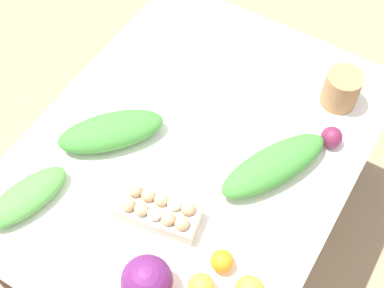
{
  "coord_description": "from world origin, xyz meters",
  "views": [
    {
      "loc": [
        -0.82,
        -0.5,
        2.23
      ],
      "look_at": [
        0.0,
        0.0,
        0.74
      ],
      "focal_mm": 50.0,
      "sensor_mm": 36.0,
      "label": 1
    }
  ],
  "objects_px": {
    "greens_bunch_dandelion": "(27,197)",
    "orange_6": "(222,261)",
    "paper_bag": "(341,89)",
    "cabbage_purple": "(147,281)",
    "greens_bunch_scallion": "(111,131)",
    "orange_4": "(201,286)",
    "greens_bunch_beet_tops": "(274,165)",
    "beet_root": "(332,137)",
    "egg_carton": "(158,211)"
  },
  "relations": [
    {
      "from": "paper_bag",
      "to": "beet_root",
      "type": "xyz_separation_m",
      "value": [
        -0.18,
        -0.05,
        -0.03
      ]
    },
    {
      "from": "paper_bag",
      "to": "orange_6",
      "type": "distance_m",
      "value": 0.74
    },
    {
      "from": "greens_bunch_dandelion",
      "to": "orange_4",
      "type": "distance_m",
      "value": 0.61
    },
    {
      "from": "greens_bunch_scallion",
      "to": "beet_root",
      "type": "bearing_deg",
      "value": -59.85
    },
    {
      "from": "cabbage_purple",
      "to": "greens_bunch_beet_tops",
      "type": "height_order",
      "value": "cabbage_purple"
    },
    {
      "from": "orange_4",
      "to": "cabbage_purple",
      "type": "bearing_deg",
      "value": 120.45
    },
    {
      "from": "orange_6",
      "to": "greens_bunch_beet_tops",
      "type": "bearing_deg",
      "value": 2.36
    },
    {
      "from": "greens_bunch_scallion",
      "to": "orange_4",
      "type": "relative_size",
      "value": 4.78
    },
    {
      "from": "greens_bunch_scallion",
      "to": "orange_4",
      "type": "distance_m",
      "value": 0.6
    },
    {
      "from": "greens_bunch_scallion",
      "to": "orange_4",
      "type": "height_order",
      "value": "greens_bunch_scallion"
    },
    {
      "from": "greens_bunch_scallion",
      "to": "greens_bunch_beet_tops",
      "type": "bearing_deg",
      "value": -72.46
    },
    {
      "from": "greens_bunch_scallion",
      "to": "beet_root",
      "type": "relative_size",
      "value": 4.9
    },
    {
      "from": "cabbage_purple",
      "to": "greens_bunch_dandelion",
      "type": "relative_size",
      "value": 0.51
    },
    {
      "from": "egg_carton",
      "to": "paper_bag",
      "type": "bearing_deg",
      "value": 56.87
    },
    {
      "from": "egg_carton",
      "to": "beet_root",
      "type": "xyz_separation_m",
      "value": [
        0.53,
        -0.34,
        -0.01
      ]
    },
    {
      "from": "egg_carton",
      "to": "cabbage_purple",
      "type": "bearing_deg",
      "value": -74.92
    },
    {
      "from": "paper_bag",
      "to": "greens_bunch_dandelion",
      "type": "distance_m",
      "value": 1.1
    },
    {
      "from": "cabbage_purple",
      "to": "greens_bunch_dandelion",
      "type": "xyz_separation_m",
      "value": [
        0.03,
        0.48,
        -0.04
      ]
    },
    {
      "from": "egg_carton",
      "to": "orange_4",
      "type": "relative_size",
      "value": 3.64
    },
    {
      "from": "egg_carton",
      "to": "beet_root",
      "type": "bearing_deg",
      "value": 46.54
    },
    {
      "from": "greens_bunch_beet_tops",
      "to": "beet_root",
      "type": "distance_m",
      "value": 0.23
    },
    {
      "from": "cabbage_purple",
      "to": "paper_bag",
      "type": "bearing_deg",
      "value": -11.92
    },
    {
      "from": "egg_carton",
      "to": "orange_6",
      "type": "xyz_separation_m",
      "value": [
        -0.03,
        -0.24,
        -0.01
      ]
    },
    {
      "from": "paper_bag",
      "to": "greens_bunch_dandelion",
      "type": "height_order",
      "value": "paper_bag"
    },
    {
      "from": "orange_6",
      "to": "greens_bunch_dandelion",
      "type": "bearing_deg",
      "value": 102.38
    },
    {
      "from": "egg_carton",
      "to": "paper_bag",
      "type": "height_order",
      "value": "paper_bag"
    },
    {
      "from": "paper_bag",
      "to": "cabbage_purple",
      "type": "bearing_deg",
      "value": 168.08
    },
    {
      "from": "paper_bag",
      "to": "orange_4",
      "type": "bearing_deg",
      "value": 175.62
    },
    {
      "from": "cabbage_purple",
      "to": "orange_6",
      "type": "bearing_deg",
      "value": -39.91
    },
    {
      "from": "greens_bunch_beet_tops",
      "to": "greens_bunch_scallion",
      "type": "bearing_deg",
      "value": 107.54
    },
    {
      "from": "beet_root",
      "to": "orange_4",
      "type": "relative_size",
      "value": 0.98
    },
    {
      "from": "paper_bag",
      "to": "orange_6",
      "type": "height_order",
      "value": "paper_bag"
    },
    {
      "from": "greens_bunch_dandelion",
      "to": "beet_root",
      "type": "relative_size",
      "value": 3.97
    },
    {
      "from": "greens_bunch_beet_tops",
      "to": "orange_6",
      "type": "height_order",
      "value": "greens_bunch_beet_tops"
    },
    {
      "from": "cabbage_purple",
      "to": "greens_bunch_beet_tops",
      "type": "xyz_separation_m",
      "value": [
        0.53,
        -0.13,
        -0.03
      ]
    },
    {
      "from": "greens_bunch_beet_tops",
      "to": "cabbage_purple",
      "type": "bearing_deg",
      "value": 166.42
    },
    {
      "from": "greens_bunch_dandelion",
      "to": "orange_6",
      "type": "height_order",
      "value": "same"
    },
    {
      "from": "paper_bag",
      "to": "greens_bunch_beet_tops",
      "type": "bearing_deg",
      "value": 170.42
    },
    {
      "from": "egg_carton",
      "to": "orange_6",
      "type": "height_order",
      "value": "egg_carton"
    },
    {
      "from": "orange_6",
      "to": "greens_bunch_scallion",
      "type": "bearing_deg",
      "value": 70.05
    },
    {
      "from": "cabbage_purple",
      "to": "orange_4",
      "type": "distance_m",
      "value": 0.15
    },
    {
      "from": "greens_bunch_beet_tops",
      "to": "beet_root",
      "type": "relative_size",
      "value": 5.43
    },
    {
      "from": "greens_bunch_beet_tops",
      "to": "greens_bunch_dandelion",
      "type": "bearing_deg",
      "value": 129.32
    },
    {
      "from": "orange_6",
      "to": "cabbage_purple",
      "type": "bearing_deg",
      "value": 140.09
    },
    {
      "from": "orange_4",
      "to": "paper_bag",
      "type": "bearing_deg",
      "value": -4.38
    },
    {
      "from": "greens_bunch_dandelion",
      "to": "orange_6",
      "type": "distance_m",
      "value": 0.63
    },
    {
      "from": "orange_4",
      "to": "orange_6",
      "type": "xyz_separation_m",
      "value": [
        0.1,
        -0.01,
        -0.0
      ]
    },
    {
      "from": "orange_6",
      "to": "beet_root",
      "type": "bearing_deg",
      "value": -9.85
    },
    {
      "from": "greens_bunch_beet_tops",
      "to": "greens_bunch_dandelion",
      "type": "xyz_separation_m",
      "value": [
        -0.5,
        0.6,
        -0.01
      ]
    },
    {
      "from": "paper_bag",
      "to": "orange_6",
      "type": "xyz_separation_m",
      "value": [
        -0.74,
        0.05,
        -0.03
      ]
    }
  ]
}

